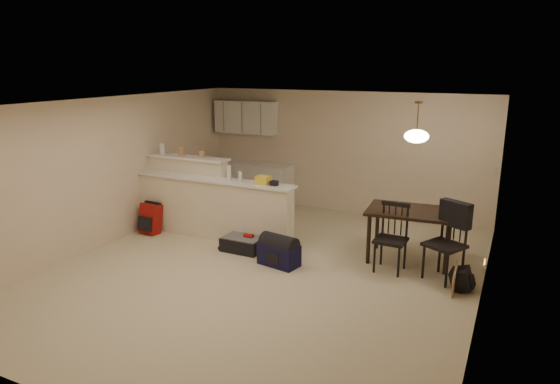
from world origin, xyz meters
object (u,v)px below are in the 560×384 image
Objects in this scene: dining_chair_near at (391,238)px; red_backpack at (150,219)px; pendant_lamp at (417,136)px; navy_duffel at (279,255)px; dining_chair_far at (445,243)px; dining_table at (411,216)px; suitcase at (243,244)px; black_daypack at (461,279)px.

dining_chair_near is 1.88× the size of red_backpack.
pendant_lamp is 4.92m from red_backpack.
dining_chair_far is at bearing 24.11° from navy_duffel.
dining_chair_far is at bearing -45.99° from dining_table.
pendant_lamp is (0.00, 0.00, 1.26)m from dining_table.
pendant_lamp reaches higher than navy_duffel.
pendant_lamp reaches higher than suitcase.
dining_table is 1.35× the size of dining_chair_near.
navy_duffel reaches higher than suitcase.
suitcase is at bearing 171.67° from navy_duffel.
red_backpack is (-4.55, -0.73, -1.72)m from pendant_lamp.
pendant_lamp is at bearing 166.63° from dining_chair_far.
dining_chair_near is at bearing -150.52° from dining_chair_far.
pendant_lamp is 2.75m from navy_duffel.
pendant_lamp is 0.55× the size of dining_chair_far.
red_backpack is at bearing -175.37° from dining_table.
dining_table is 2.25× the size of pendant_lamp.
dining_table reaches higher than navy_duffel.
pendant_lamp is at bearing 85.49° from dining_table.
navy_duffel is 2.66m from black_daypack.
dining_table is 0.81m from dining_chair_far.
pendant_lamp is 1.58m from dining_chair_near.
dining_chair_far reaches higher than dining_chair_near.
dining_chair_far is (0.59, -0.52, -1.43)m from pendant_lamp.
black_daypack is at bearing -8.19° from dining_chair_far.
pendant_lamp reaches higher than dining_table.
red_backpack is (-4.55, -0.73, -0.46)m from dining_table.
pendant_lamp is 2.17m from black_daypack.
navy_duffel is 1.88× the size of black_daypack.
dining_table is 2.26× the size of navy_duffel.
dining_chair_near reaches higher than suitcase.
dining_chair_far is (0.59, -0.52, -0.17)m from dining_table.
black_daypack reaches higher than suitcase.
red_backpack is 1.67× the size of black_daypack.
black_daypack is at bearing 18.34° from navy_duffel.
pendant_lamp is at bearing 42.28° from navy_duffel.
pendant_lamp is at bearing 74.83° from dining_chair_near.
dining_chair_near reaches higher than black_daypack.
suitcase is at bearing 94.58° from black_daypack.
dining_table is 4.25× the size of black_daypack.
dining_chair_far is 2.45m from navy_duffel.
navy_duffel is at bearing 101.00° from black_daypack.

